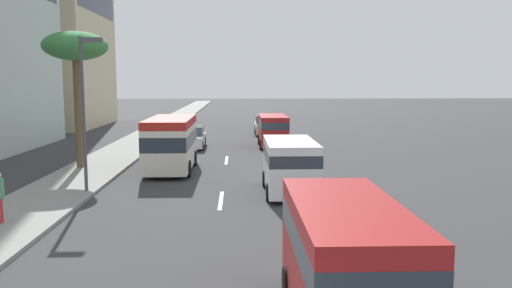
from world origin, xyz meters
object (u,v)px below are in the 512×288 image
object	(u,v)px
van_sixth	(346,259)
street_lamp	(85,96)
van_fourth	(290,163)
van_lead	(273,129)
palm_tree	(75,49)
car_fifth	(265,126)
minibus_second	(171,142)
car_third	(191,138)

from	to	relation	value
van_sixth	street_lamp	world-z (taller)	street_lamp
van_fourth	street_lamp	size ratio (longest dim) A/B	0.73
van_lead	palm_tree	size ratio (longest dim) A/B	0.69
van_sixth	street_lamp	distance (m)	15.09
van_fourth	car_fifth	world-z (taller)	van_fourth
van_lead	street_lamp	bearing A→B (deg)	149.99
van_lead	van_sixth	world-z (taller)	van_sixth
van_lead	palm_tree	world-z (taller)	palm_tree
van_fourth	car_fifth	bearing A→B (deg)	-0.47
van_lead	car_fifth	size ratio (longest dim) A/B	1.14
van_lead	van_sixth	bearing A→B (deg)	178.97
minibus_second	street_lamp	distance (m)	6.70
car_fifth	street_lamp	bearing A→B (deg)	159.69
van_fourth	minibus_second	bearing A→B (deg)	45.78
minibus_second	van_sixth	world-z (taller)	minibus_second
car_third	minibus_second	bearing A→B (deg)	-1.25
van_fourth	street_lamp	distance (m)	9.01
car_fifth	van_sixth	xyz separation A→B (m)	(-35.87, 0.37, 0.63)
van_sixth	van_lead	bearing A→B (deg)	-1.03
van_lead	street_lamp	world-z (taller)	street_lamp
van_sixth	palm_tree	world-z (taller)	palm_tree
minibus_second	car_fifth	world-z (taller)	minibus_second
car_third	van_sixth	distance (m)	27.72
van_lead	van_fourth	bearing A→B (deg)	178.80
van_fourth	van_sixth	world-z (taller)	van_sixth
car_fifth	palm_tree	size ratio (longest dim) A/B	0.61
van_fourth	van_sixth	distance (m)	12.15
minibus_second	van_fourth	distance (m)	8.06
minibus_second	van_sixth	xyz separation A→B (m)	(-17.77, -5.60, -0.13)
minibus_second	street_lamp	bearing A→B (deg)	-26.68
car_fifth	van_fourth	bearing A→B (deg)	179.53
minibus_second	car_fifth	xyz separation A→B (m)	(18.10, -5.97, -0.76)
van_fourth	palm_tree	xyz separation A→B (m)	(6.21, 10.76, 5.15)
van_lead	van_fourth	distance (m)	15.46
van_lead	car_fifth	world-z (taller)	van_lead
minibus_second	car_third	size ratio (longest dim) A/B	1.43
palm_tree	car_third	bearing A→B (deg)	-30.49
car_fifth	van_sixth	bearing A→B (deg)	179.42
palm_tree	street_lamp	xyz separation A→B (m)	(-6.10, -2.22, -2.30)
van_lead	minibus_second	distance (m)	11.58
minibus_second	palm_tree	distance (m)	7.02
van_lead	street_lamp	xyz separation A→B (m)	(-15.35, 8.87, 2.85)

